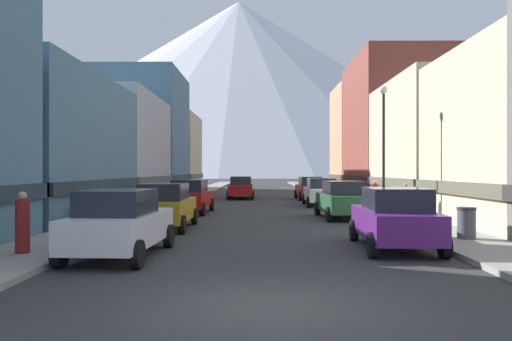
{
  "coord_description": "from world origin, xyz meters",
  "views": [
    {
      "loc": [
        -0.13,
        -8.53,
        2.29
      ],
      "look_at": [
        -0.45,
        39.43,
        2.25
      ],
      "focal_mm": 35.72,
      "sensor_mm": 36.0,
      "label": 1
    }
  ],
  "objects_px": {
    "pedestrian_0": "(406,203)",
    "car_driving_0": "(242,187)",
    "car_right_0": "(395,218)",
    "potted_plant_0": "(129,201)",
    "trash_bin_right": "(466,223)",
    "car_right_3": "(310,188)",
    "potted_plant_1": "(84,211)",
    "pedestrian_1": "(23,225)",
    "car_left_2": "(190,196)",
    "car_driving_1": "(241,188)",
    "streetlamp_right": "(384,132)",
    "car_left_1": "(165,206)",
    "car_right_2": "(321,192)",
    "car_right_1": "(342,200)",
    "pedestrian_2": "(375,196)",
    "car_left_0": "(120,223)"
  },
  "relations": [
    {
      "from": "pedestrian_0",
      "to": "car_driving_0",
      "type": "bearing_deg",
      "value": 111.38
    },
    {
      "from": "car_right_0",
      "to": "potted_plant_0",
      "type": "distance_m",
      "value": 16.14
    },
    {
      "from": "pedestrian_0",
      "to": "trash_bin_right",
      "type": "bearing_deg",
      "value": -89.08
    },
    {
      "from": "car_right_3",
      "to": "potted_plant_0",
      "type": "distance_m",
      "value": 16.67
    },
    {
      "from": "potted_plant_1",
      "to": "pedestrian_0",
      "type": "bearing_deg",
      "value": 9.78
    },
    {
      "from": "potted_plant_0",
      "to": "pedestrian_1",
      "type": "height_order",
      "value": "pedestrian_1"
    },
    {
      "from": "potted_plant_1",
      "to": "trash_bin_right",
      "type": "bearing_deg",
      "value": -16.33
    },
    {
      "from": "car_left_2",
      "to": "pedestrian_0",
      "type": "bearing_deg",
      "value": -25.66
    },
    {
      "from": "car_driving_1",
      "to": "streetlamp_right",
      "type": "height_order",
      "value": "streetlamp_right"
    },
    {
      "from": "car_left_1",
      "to": "car_right_2",
      "type": "bearing_deg",
      "value": 59.26
    },
    {
      "from": "car_left_1",
      "to": "car_driving_1",
      "type": "xyz_separation_m",
      "value": [
        2.2,
        20.7,
        0.0
      ]
    },
    {
      "from": "car_right_1",
      "to": "pedestrian_2",
      "type": "height_order",
      "value": "car_right_1"
    },
    {
      "from": "car_right_0",
      "to": "car_driving_1",
      "type": "relative_size",
      "value": 1.01
    },
    {
      "from": "car_right_1",
      "to": "car_left_1",
      "type": "bearing_deg",
      "value": -150.32
    },
    {
      "from": "pedestrian_2",
      "to": "car_right_3",
      "type": "bearing_deg",
      "value": 102.1
    },
    {
      "from": "car_left_1",
      "to": "trash_bin_right",
      "type": "xyz_separation_m",
      "value": [
        10.15,
        -3.81,
        -0.26
      ]
    },
    {
      "from": "pedestrian_1",
      "to": "streetlamp_right",
      "type": "relative_size",
      "value": 0.27
    },
    {
      "from": "car_right_0",
      "to": "pedestrian_1",
      "type": "height_order",
      "value": "car_right_0"
    },
    {
      "from": "potted_plant_0",
      "to": "potted_plant_1",
      "type": "height_order",
      "value": "potted_plant_0"
    },
    {
      "from": "car_right_2",
      "to": "car_driving_0",
      "type": "bearing_deg",
      "value": 119.22
    },
    {
      "from": "car_left_2",
      "to": "streetlamp_right",
      "type": "bearing_deg",
      "value": -26.33
    },
    {
      "from": "car_right_3",
      "to": "pedestrian_0",
      "type": "bearing_deg",
      "value": -81.97
    },
    {
      "from": "car_driving_0",
      "to": "car_driving_1",
      "type": "bearing_deg",
      "value": -90.0
    },
    {
      "from": "car_right_2",
      "to": "streetlamp_right",
      "type": "distance_m",
      "value": 10.67
    },
    {
      "from": "car_right_0",
      "to": "potted_plant_1",
      "type": "bearing_deg",
      "value": 154.86
    },
    {
      "from": "car_right_3",
      "to": "trash_bin_right",
      "type": "relative_size",
      "value": 4.55
    },
    {
      "from": "car_left_0",
      "to": "car_right_3",
      "type": "height_order",
      "value": "same"
    },
    {
      "from": "car_left_2",
      "to": "car_right_3",
      "type": "distance_m",
      "value": 14.64
    },
    {
      "from": "car_right_3",
      "to": "car_driving_0",
      "type": "xyz_separation_m",
      "value": [
        -5.4,
        2.7,
        0.0
      ]
    },
    {
      "from": "trash_bin_right",
      "to": "streetlamp_right",
      "type": "relative_size",
      "value": 0.17
    },
    {
      "from": "car_right_2",
      "to": "car_driving_0",
      "type": "height_order",
      "value": "same"
    },
    {
      "from": "trash_bin_right",
      "to": "potted_plant_0",
      "type": "relative_size",
      "value": 1.04
    },
    {
      "from": "pedestrian_2",
      "to": "streetlamp_right",
      "type": "relative_size",
      "value": 0.27
    },
    {
      "from": "car_driving_0",
      "to": "car_right_0",
      "type": "bearing_deg",
      "value": -78.86
    },
    {
      "from": "car_right_3",
      "to": "pedestrian_1",
      "type": "height_order",
      "value": "car_right_3"
    },
    {
      "from": "car_right_1",
      "to": "potted_plant_1",
      "type": "distance_m",
      "value": 11.6
    },
    {
      "from": "car_right_3",
      "to": "pedestrian_2",
      "type": "relative_size",
      "value": 2.82
    },
    {
      "from": "car_left_2",
      "to": "pedestrian_1",
      "type": "height_order",
      "value": "car_left_2"
    },
    {
      "from": "pedestrian_1",
      "to": "car_left_0",
      "type": "bearing_deg",
      "value": 6.58
    },
    {
      "from": "car_right_0",
      "to": "car_driving_0",
      "type": "height_order",
      "value": "same"
    },
    {
      "from": "car_right_3",
      "to": "pedestrian_1",
      "type": "distance_m",
      "value": 28.23
    },
    {
      "from": "car_right_2",
      "to": "car_driving_1",
      "type": "height_order",
      "value": "same"
    },
    {
      "from": "car_left_2",
      "to": "car_driving_1",
      "type": "xyz_separation_m",
      "value": [
        2.2,
        13.48,
        0.0
      ]
    },
    {
      "from": "trash_bin_right",
      "to": "pedestrian_0",
      "type": "bearing_deg",
      "value": 90.92
    },
    {
      "from": "car_right_3",
      "to": "streetlamp_right",
      "type": "distance_m",
      "value": 17.39
    },
    {
      "from": "pedestrian_0",
      "to": "potted_plant_1",
      "type": "bearing_deg",
      "value": -170.22
    },
    {
      "from": "car_left_0",
      "to": "car_right_1",
      "type": "distance_m",
      "value": 13.13
    },
    {
      "from": "car_left_2",
      "to": "car_right_0",
      "type": "xyz_separation_m",
      "value": [
        7.6,
        -12.18,
        0.0
      ]
    },
    {
      "from": "car_driving_1",
      "to": "pedestrian_2",
      "type": "xyz_separation_m",
      "value": [
        7.85,
        -12.38,
        -0.03
      ]
    },
    {
      "from": "pedestrian_1",
      "to": "pedestrian_2",
      "type": "bearing_deg",
      "value": 50.12
    }
  ]
}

